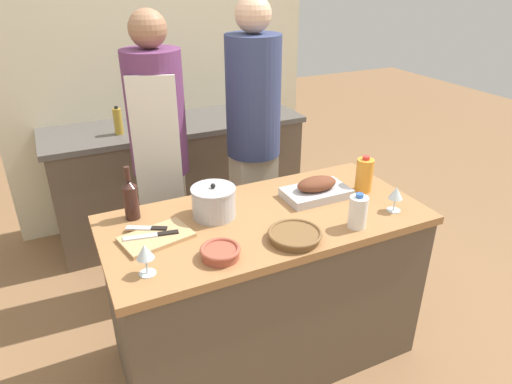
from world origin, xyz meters
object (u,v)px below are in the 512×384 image
Objects in this scene: knife_chef at (153,235)px; condiment_bottle_short at (118,121)px; knife_paring at (148,228)px; wine_bottle_green at (131,198)px; juice_jug at (364,175)px; cutting_board at (156,237)px; wine_glass_right at (145,253)px; roasting_pan at (316,190)px; person_cook_guest at (253,132)px; condiment_bottle_tall at (154,119)px; milk_jug at (358,212)px; wine_glass_left at (396,194)px; condiment_bottle_extra at (176,120)px; stock_pot at (214,202)px; wicker_basket at (295,235)px; mixing_bowl at (220,252)px; person_cook_aproned at (160,150)px.

knife_chef is 1.42m from condiment_bottle_short.
knife_chef and knife_paring have the same top height.
wine_bottle_green is 0.25m from knife_chef.
cutting_board is at bearing -179.67° from juice_jug.
roasting_pan is at bearing 16.61° from wine_glass_right.
person_cook_guest is (0.87, 0.51, 0.04)m from wine_bottle_green.
knife_chef is (-1.13, -0.00, -0.07)m from juice_jug.
wine_bottle_green is 0.47m from wine_glass_right.
knife_chef is 1.42× the size of condiment_bottle_tall.
knife_chef is 1.11m from person_cook_guest.
cutting_board is at bearing 67.99° from wine_glass_right.
milk_jug is at bearing -3.24° from wine_glass_right.
person_cook_guest is (0.71, -0.67, 0.03)m from condiment_bottle_short.
condiment_bottle_tall is at bearing 106.66° from milk_jug.
wine_bottle_green is 2.09× the size of wine_glass_left.
condiment_bottle_extra is at bearing 69.89° from cutting_board.
knife_paring is 1.05× the size of condiment_bottle_tall.
wine_glass_right is at bearing -141.16° from stock_pot.
wine_bottle_green is at bearing 102.04° from knife_paring.
wine_glass_right is 0.75× the size of knife_paring.
condiment_bottle_extra is (0.39, -0.06, -0.03)m from condiment_bottle_short.
knife_chef is (-0.56, 0.27, -0.00)m from wicker_basket.
juice_jug is 0.79m from person_cook_guest.
condiment_bottle_short is (0.12, 1.34, 0.10)m from knife_paring.
wine_glass_right reaches higher than cutting_board.
person_cook_guest is (0.32, -0.61, 0.05)m from condiment_bottle_extra.
mixing_bowl is (-0.34, 0.01, 0.00)m from wicker_basket.
milk_jug is at bearing -169.60° from wine_glass_left.
condiment_bottle_extra is (0.51, 1.35, 0.07)m from knife_chef.
milk_jug is 0.70× the size of knife_chef.
wine_glass_left is 1.71m from condiment_bottle_extra.
juice_jug is (1.11, 0.01, 0.08)m from cutting_board.
milk_jug is at bearing -40.90° from person_cook_aproned.
condiment_bottle_extra is at bearing 79.67° from mixing_bowl.
stock_pot is at bearing 124.84° from wicker_basket.
roasting_pan is 0.27m from juice_jug.
milk_jug is at bearing -18.52° from knife_chef.
juice_jug reaches higher than wicker_basket.
wine_glass_right is (-0.95, 0.05, 0.02)m from milk_jug.
condiment_bottle_extra is at bearing 63.91° from wine_bottle_green.
condiment_bottle_tall reaches higher than wicker_basket.
wine_bottle_green is 1.49× the size of knife_paring.
person_cook_aproned is at bearing 139.49° from juice_jug.
wine_bottle_green is 0.15× the size of person_cook_aproned.
person_cook_guest is (0.83, 0.73, 0.12)m from knife_chef.
condiment_bottle_tall is 0.66m from person_cook_aproned.
condiment_bottle_extra is at bearing 102.47° from milk_jug.
roasting_pan is 0.92m from wine_bottle_green.
knife_chef is (-0.31, -0.08, -0.05)m from stock_pot.
knife_chef is at bearing -110.63° from condiment_bottle_extra.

